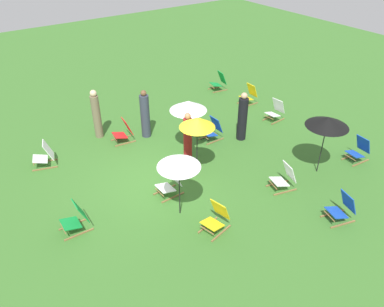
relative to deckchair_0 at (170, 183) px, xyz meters
The scene contains 21 objects.
ground_plane 0.83m from the deckchair_0, behind, with size 40.00×40.00×0.00m, color #386B28.
deckchair_0 is the anchor object (origin of this frame).
deckchair_1 1.89m from the deckchair_0, ahead, with size 0.64×0.85×0.83m.
deckchair_2 3.36m from the deckchair_0, 121.30° to the left, with size 0.49×0.76×0.83m.
deckchair_3 3.42m from the deckchair_0, behind, with size 0.56×0.81×0.83m.
deckchair_4 2.70m from the deckchair_0, 92.58° to the right, with size 0.50×0.77×0.83m.
deckchair_5 4.27m from the deckchair_0, 144.33° to the right, with size 0.68×0.87×0.83m.
deckchair_6 6.25m from the deckchair_0, 71.32° to the left, with size 0.54×0.80×0.83m.
deckchair_7 6.74m from the deckchair_0, 118.60° to the left, with size 0.48×0.76×0.83m.
deckchair_8 7.67m from the deckchair_0, 131.26° to the left, with size 0.58×0.82×0.83m.
deckchair_9 4.65m from the deckchair_0, 41.91° to the left, with size 0.66×0.86×0.83m.
deckchair_10 5.95m from the deckchair_0, 104.97° to the left, with size 0.54×0.80×0.83m.
deckchair_11 3.31m from the deckchair_0, 59.62° to the left, with size 0.65×0.85×0.83m.
umbrella_0 1.89m from the deckchair_0, 104.56° to the left, with size 1.03×1.03×1.99m.
umbrella_1 2.63m from the deckchair_0, 132.11° to the left, with size 1.18×1.18×1.89m.
umbrella_2 4.86m from the deckchair_0, 68.67° to the left, with size 1.25×1.25×1.90m.
umbrella_3 1.57m from the deckchair_0, 14.79° to the right, with size 1.11×1.11×1.80m.
person_0 3.47m from the deckchair_0, 162.34° to the left, with size 0.43×0.43×1.77m.
person_1 4.25m from the deckchair_0, behind, with size 0.40×0.40×1.79m.
person_2 3.93m from the deckchair_0, 107.71° to the left, with size 0.46×0.46×1.76m.
person_3 1.64m from the deckchair_0, 126.54° to the left, with size 0.30×0.30×1.84m.
Camera 1 is at (8.03, -4.38, 6.88)m, focal length 35.12 mm.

